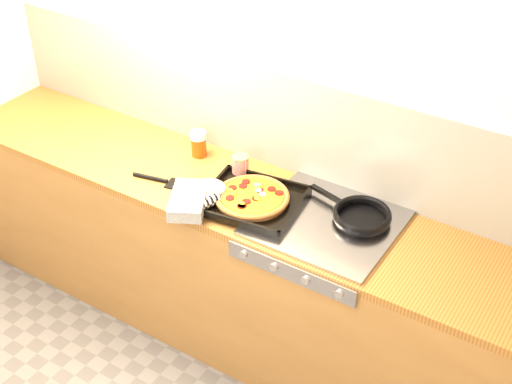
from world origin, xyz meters
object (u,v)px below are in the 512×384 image
Objects in this scene: frying_pan at (361,216)px; juice_glass at (199,144)px; tomato_can at (240,167)px; pizza_on_tray at (235,198)px.

frying_pan is 3.38× the size of juice_glass.
tomato_can reaches higher than frying_pan.
pizza_on_tray is at bearing -33.69° from juice_glass.
juice_glass is (-0.28, 0.05, 0.01)m from tomato_can.
tomato_can is 0.86× the size of juice_glass.
juice_glass is (-0.92, 0.07, 0.03)m from frying_pan.
tomato_can is at bearing 117.91° from pizza_on_tray.
juice_glass reaches higher than pizza_on_tray.
frying_pan is at bearing 19.84° from pizza_on_tray.
pizza_on_tray is 0.24m from tomato_can.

